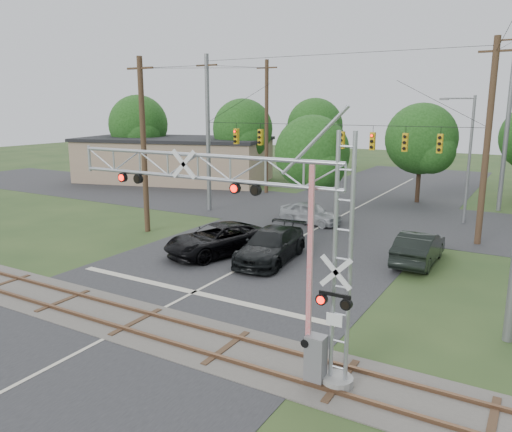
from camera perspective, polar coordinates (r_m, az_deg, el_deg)
The scene contains 14 objects.
ground at distance 18.11m, azimuth -18.01°, elevation -13.82°, with size 160.00×160.00×0.00m, color #283F1D.
road_main at distance 25.28m, azimuth -0.91°, elevation -5.56°, with size 14.00×90.00×0.02m, color #27282A.
road_cross at distance 37.56m, azimuth 10.20°, elevation 0.26°, with size 90.00×12.00×0.02m, color #27282A.
railroad_track at distance 19.33m, azimuth -13.53°, elevation -11.70°, with size 90.00×3.20×0.17m.
crossing_gantry at distance 14.68m, azimuth -1.06°, elevation -0.95°, with size 10.04×0.92×7.23m.
traffic_signal_span at distance 32.76m, azimuth 9.56°, elevation 8.64°, with size 19.34×0.36×11.50m.
pickup_black at distance 26.89m, azimuth -4.41°, elevation -2.68°, with size 2.72×5.91×1.64m, color black.
car_dark at distance 25.69m, azimuth 1.71°, elevation -3.36°, with size 2.31×5.69×1.65m, color black.
sedan_silver at distance 33.94m, azimuth 6.25°, elevation 0.33°, with size 1.74×4.32×1.47m, color #A5A9AC.
suv_dark at distance 26.62m, azimuth 18.10°, elevation -3.44°, with size 1.74×4.98×1.64m, color black.
commercial_building at distance 54.14m, azimuth -9.24°, elevation 6.45°, with size 21.46×14.73×4.57m.
streetlight at distance 36.17m, azimuth 22.98°, elevation 6.62°, with size 2.27×0.24×8.51m.
utility_poles at distance 34.70m, azimuth 15.03°, elevation 9.28°, with size 23.53×27.68×13.20m.
treeline at distance 44.81m, azimuth 14.44°, elevation 9.17°, with size 55.83×25.94×9.14m.
Camera 1 is at (12.45, -10.56, 7.84)m, focal length 35.00 mm.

